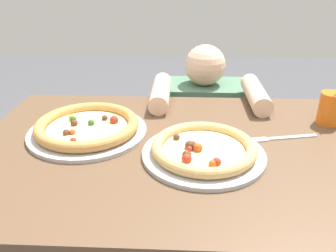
{
  "coord_description": "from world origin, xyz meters",
  "views": [
    {
      "loc": [
        -0.01,
        -0.86,
        1.23
      ],
      "look_at": [
        -0.05,
        0.07,
        0.78
      ],
      "focal_mm": 36.45,
      "sensor_mm": 36.0,
      "label": 1
    }
  ],
  "objects": [
    {
      "name": "drink_cup_colored",
      "position": [
        0.47,
        0.18,
        0.8
      ],
      "size": [
        0.08,
        0.08,
        0.18
      ],
      "color": "orange",
      "rests_on": "dining_table"
    },
    {
      "name": "fork",
      "position": [
        0.29,
        0.06,
        0.75
      ],
      "size": [
        0.2,
        0.06,
        0.0
      ],
      "color": "silver",
      "rests_on": "dining_table"
    },
    {
      "name": "diner_seated",
      "position": [
        0.09,
        0.57,
        0.41
      ],
      "size": [
        0.42,
        0.53,
        0.91
      ],
      "color": "#333847",
      "rests_on": "ground"
    },
    {
      "name": "pizza_near",
      "position": [
        0.05,
        -0.05,
        0.77
      ],
      "size": [
        0.33,
        0.33,
        0.04
      ],
      "color": "#B7B7BC",
      "rests_on": "dining_table"
    },
    {
      "name": "dining_table",
      "position": [
        0.0,
        0.0,
        0.63
      ],
      "size": [
        1.22,
        0.79,
        0.75
      ],
      "color": "brown",
      "rests_on": "ground"
    },
    {
      "name": "pizza_far",
      "position": [
        -0.29,
        0.07,
        0.77
      ],
      "size": [
        0.36,
        0.36,
        0.05
      ],
      "color": "#B7B7BC",
      "rests_on": "dining_table"
    }
  ]
}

